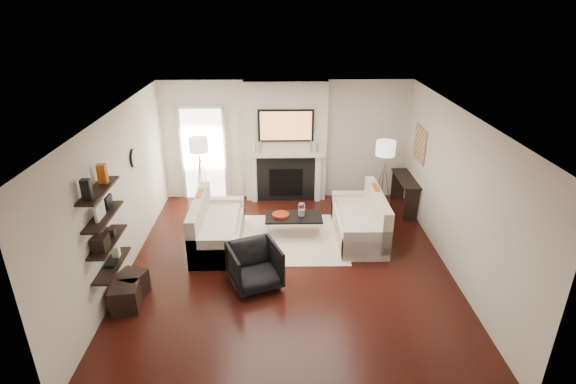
{
  "coord_description": "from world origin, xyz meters",
  "views": [
    {
      "loc": [
        -0.16,
        -6.66,
        4.33
      ],
      "look_at": [
        0.0,
        0.6,
        1.15
      ],
      "focal_mm": 28.0,
      "sensor_mm": 36.0,
      "label": 1
    }
  ],
  "objects_px": {
    "armchair": "(255,264)",
    "loveseat_left_base": "(219,235)",
    "loveseat_right_base": "(358,228)",
    "ottoman_near": "(132,285)",
    "coffee_table": "(294,217)",
    "lamp_right_shade": "(386,148)",
    "lamp_left_shade": "(198,145)"
  },
  "relations": [
    {
      "from": "loveseat_left_base",
      "to": "loveseat_right_base",
      "type": "xyz_separation_m",
      "value": [
        2.68,
        0.23,
        0.0
      ]
    },
    {
      "from": "ottoman_near",
      "to": "loveseat_left_base",
      "type": "bearing_deg",
      "value": 53.18
    },
    {
      "from": "coffee_table",
      "to": "armchair",
      "type": "relative_size",
      "value": 1.4
    },
    {
      "from": "loveseat_right_base",
      "to": "lamp_left_shade",
      "type": "relative_size",
      "value": 4.5
    },
    {
      "from": "loveseat_right_base",
      "to": "ottoman_near",
      "type": "xyz_separation_m",
      "value": [
        -3.85,
        -1.79,
        -0.01
      ]
    },
    {
      "from": "armchair",
      "to": "lamp_right_shade",
      "type": "distance_m",
      "value": 3.87
    },
    {
      "from": "lamp_right_shade",
      "to": "coffee_table",
      "type": "bearing_deg",
      "value": -152.11
    },
    {
      "from": "loveseat_left_base",
      "to": "loveseat_right_base",
      "type": "bearing_deg",
      "value": 4.81
    },
    {
      "from": "loveseat_right_base",
      "to": "ottoman_near",
      "type": "height_order",
      "value": "loveseat_right_base"
    },
    {
      "from": "loveseat_right_base",
      "to": "ottoman_near",
      "type": "distance_m",
      "value": 4.24
    },
    {
      "from": "loveseat_left_base",
      "to": "lamp_left_shade",
      "type": "height_order",
      "value": "lamp_left_shade"
    },
    {
      "from": "armchair",
      "to": "lamp_left_shade",
      "type": "distance_m",
      "value": 3.41
    },
    {
      "from": "loveseat_right_base",
      "to": "lamp_right_shade",
      "type": "bearing_deg",
      "value": 59.05
    },
    {
      "from": "lamp_right_shade",
      "to": "ottoman_near",
      "type": "relative_size",
      "value": 1.0
    },
    {
      "from": "coffee_table",
      "to": "lamp_left_shade",
      "type": "bearing_deg",
      "value": 145.86
    },
    {
      "from": "armchair",
      "to": "ottoman_near",
      "type": "height_order",
      "value": "armchair"
    },
    {
      "from": "loveseat_right_base",
      "to": "armchair",
      "type": "xyz_separation_m",
      "value": [
        -1.94,
        -1.54,
        0.18
      ]
    },
    {
      "from": "loveseat_right_base",
      "to": "lamp_left_shade",
      "type": "bearing_deg",
      "value": 155.98
    },
    {
      "from": "lamp_left_shade",
      "to": "lamp_right_shade",
      "type": "bearing_deg",
      "value": -4.61
    },
    {
      "from": "loveseat_left_base",
      "to": "lamp_right_shade",
      "type": "height_order",
      "value": "lamp_right_shade"
    },
    {
      "from": "ottoman_near",
      "to": "coffee_table",
      "type": "bearing_deg",
      "value": 36.08
    },
    {
      "from": "lamp_left_shade",
      "to": "lamp_right_shade",
      "type": "height_order",
      "value": "same"
    },
    {
      "from": "lamp_left_shade",
      "to": "lamp_right_shade",
      "type": "relative_size",
      "value": 1.0
    },
    {
      "from": "armchair",
      "to": "loveseat_left_base",
      "type": "bearing_deg",
      "value": 98.09
    },
    {
      "from": "coffee_table",
      "to": "armchair",
      "type": "bearing_deg",
      "value": -112.53
    },
    {
      "from": "loveseat_left_base",
      "to": "loveseat_right_base",
      "type": "relative_size",
      "value": 1.0
    },
    {
      "from": "lamp_right_shade",
      "to": "armchair",
      "type": "bearing_deg",
      "value": -134.45
    },
    {
      "from": "loveseat_right_base",
      "to": "loveseat_left_base",
      "type": "bearing_deg",
      "value": -175.19
    },
    {
      "from": "ottoman_near",
      "to": "lamp_left_shade",
      "type": "bearing_deg",
      "value": 79.11
    },
    {
      "from": "loveseat_right_base",
      "to": "ottoman_near",
      "type": "bearing_deg",
      "value": -155.1
    },
    {
      "from": "loveseat_right_base",
      "to": "coffee_table",
      "type": "bearing_deg",
      "value": 175.36
    },
    {
      "from": "lamp_left_shade",
      "to": "coffee_table",
      "type": "bearing_deg",
      "value": -34.14
    }
  ]
}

